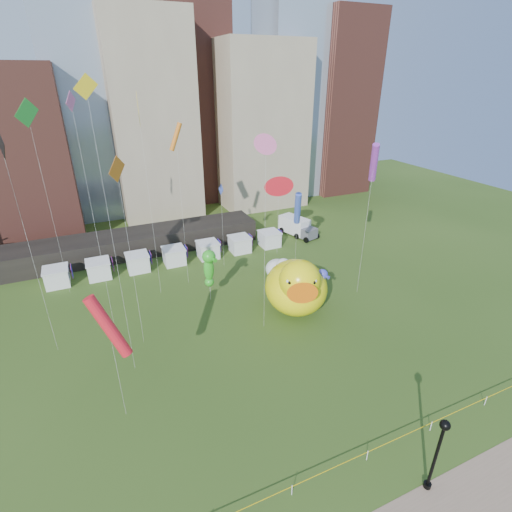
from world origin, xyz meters
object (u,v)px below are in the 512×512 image
seahorse_purple (321,281)px  lamppost (438,447)px  box_truck (297,226)px  small_duck (279,269)px  seahorse_green (209,265)px  big_duck (297,286)px

seahorse_purple → lamppost: lamppost is taller
lamppost → seahorse_purple: bearing=76.4°
lamppost → box_truck: bearing=71.6°
small_duck → seahorse_green: seahorse_green is taller
big_duck → box_truck: bearing=83.3°
big_duck → small_duck: (1.75, 7.40, -1.82)m
seahorse_green → box_truck: size_ratio=0.91×
small_duck → seahorse_green: bearing=-178.6°
box_truck → big_duck: bearing=-136.4°
small_duck → lamppost: (-4.05, -28.90, 2.21)m
big_duck → lamppost: bearing=-72.8°
big_duck → small_duck: 7.82m
small_duck → box_truck: size_ratio=0.63×
seahorse_green → seahorse_purple: seahorse_green is taller
seahorse_green → box_truck: seahorse_green is taller
small_duck → seahorse_green: 10.27m
big_duck → seahorse_purple: size_ratio=2.06×
seahorse_green → lamppost: seahorse_green is taller
seahorse_green → seahorse_purple: size_ratio=1.27×
seahorse_green → lamppost: 28.44m
big_duck → seahorse_purple: big_duck is taller
seahorse_purple → big_duck: bearing=150.9°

